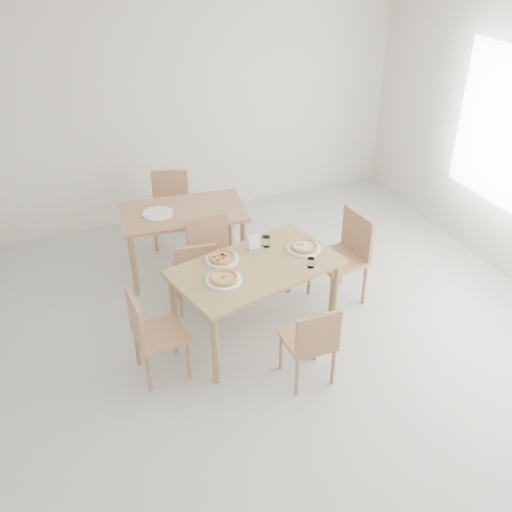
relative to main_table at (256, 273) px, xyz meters
name	(u,v)px	position (x,y,z in m)	size (l,w,h in m)	color
main_table	(256,273)	(0.00, 0.00, 0.00)	(1.62, 1.15, 0.75)	tan
chair_south	(312,340)	(0.17, -0.79, -0.21)	(0.39, 0.39, 0.78)	tan
chair_north	(211,253)	(-0.18, 0.73, -0.16)	(0.43, 0.43, 0.87)	tan
chair_west	(151,331)	(-1.02, -0.20, -0.18)	(0.43, 0.43, 0.83)	tan
chair_east	(346,251)	(1.04, 0.20, -0.12)	(0.51, 0.51, 0.93)	tan
plate_margherita	(224,280)	(-0.34, -0.12, 0.09)	(0.31, 0.31, 0.02)	white
plate_mushroom	(304,248)	(0.51, 0.09, 0.09)	(0.32, 0.32, 0.02)	white
plate_pepperoni	(222,259)	(-0.25, 0.20, 0.09)	(0.30, 0.30, 0.02)	white
pizza_margherita	(224,278)	(-0.34, -0.12, 0.12)	(0.32, 0.32, 0.03)	tan
pizza_mushroom	(304,246)	(0.51, 0.09, 0.12)	(0.28, 0.28, 0.03)	tan
pizza_pepperoni	(222,257)	(-0.25, 0.20, 0.12)	(0.31, 0.31, 0.03)	tan
tumbler_a	(266,242)	(0.21, 0.27, 0.14)	(0.08, 0.08, 0.10)	white
tumbler_b	(311,263)	(0.44, -0.20, 0.13)	(0.06, 0.06, 0.09)	white
napkin_holder	(254,243)	(0.08, 0.27, 0.15)	(0.12, 0.07, 0.13)	silver
fork_a	(248,250)	(0.03, 0.27, 0.09)	(0.02, 0.19, 0.01)	silver
fork_b	(264,249)	(0.17, 0.23, 0.09)	(0.02, 0.19, 0.01)	silver
second_table	(183,219)	(-0.31, 1.25, -0.02)	(1.35, 0.88, 0.75)	tan
chair_back_s	(195,270)	(-0.40, 0.56, -0.21)	(0.45, 0.45, 0.79)	tan
chair_back_n	(171,202)	(-0.26, 1.98, -0.18)	(0.52, 0.52, 0.84)	tan
plate_empty	(158,213)	(-0.57, 1.27, 0.09)	(0.31, 0.31, 0.02)	white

